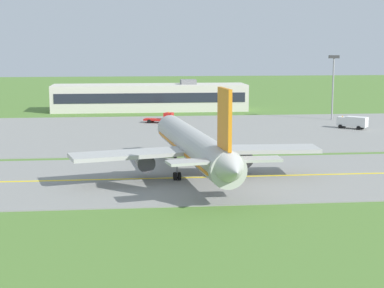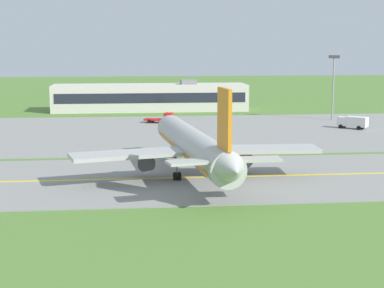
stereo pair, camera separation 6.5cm
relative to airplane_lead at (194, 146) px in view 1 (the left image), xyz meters
The scene contains 9 objects.
ground_plane 4.20m from the airplane_lead, 55.37° to the right, with size 500.00×500.00×0.00m, color #517A33.
taxiway_strip 4.15m from the airplane_lead, 55.37° to the right, with size 240.00×28.00×0.10m, color gray.
apron_pad 42.87m from the airplane_lead, 75.85° to the left, with size 140.00×52.00×0.10m, color gray.
taxiway_centreline 4.10m from the airplane_lead, 55.37° to the right, with size 220.00×0.60×0.01m, color yellow.
airplane_lead is the anchor object (origin of this frame).
service_truck_catering 55.80m from the airplane_lead, 48.35° to the left, with size 5.90×5.44×2.60m.
service_truck_pushback 54.70m from the airplane_lead, 90.97° to the left, with size 6.71×4.17×2.59m.
terminal_building 81.18m from the airplane_lead, 91.96° to the left, with size 50.15×11.05×8.01m.
apron_light_mast 68.38m from the airplane_lead, 56.31° to the left, with size 2.40×0.50×14.70m.
Camera 1 is at (-8.87, -76.92, 17.31)m, focal length 56.98 mm.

